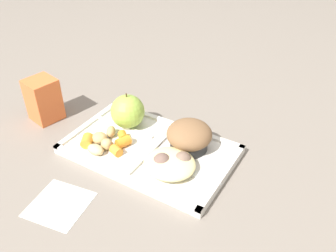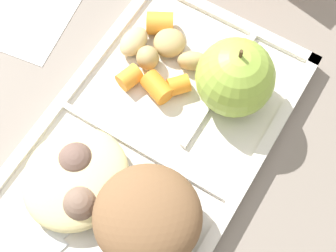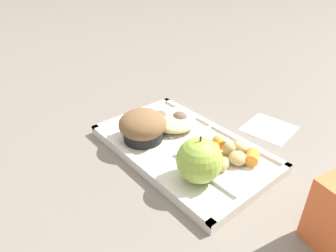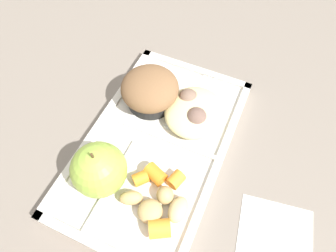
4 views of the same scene
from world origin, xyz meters
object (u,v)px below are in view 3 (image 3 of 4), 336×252
at_px(lunch_tray, 183,149).
at_px(bran_muffin, 143,126).
at_px(green_apple, 199,160).
at_px(plastic_fork, 154,120).

height_order(lunch_tray, bran_muffin, bran_muffin).
xyz_separation_m(green_apple, plastic_fork, (0.21, -0.07, -0.04)).
distance_m(green_apple, plastic_fork, 0.22).
bearing_deg(lunch_tray, green_apple, 152.96).
bearing_deg(plastic_fork, green_apple, 162.69).
bearing_deg(lunch_tray, plastic_fork, -9.21).
relative_size(lunch_tray, bran_muffin, 3.67).
relative_size(bran_muffin, plastic_fork, 0.66).
distance_m(green_apple, bran_muffin, 0.17).
height_order(green_apple, plastic_fork, green_apple).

